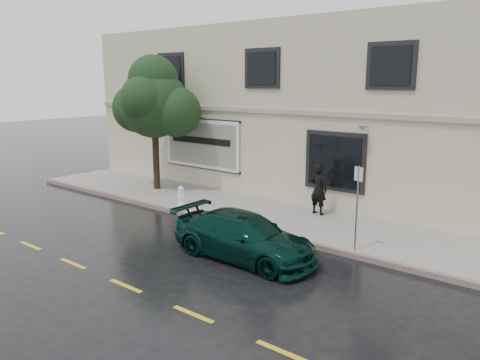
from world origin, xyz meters
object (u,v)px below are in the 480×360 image
Objects in this scene: car at (244,236)px; pedestrian at (318,189)px; street_tree at (154,104)px; fire_hydrant at (181,197)px.

pedestrian is (-0.30, 4.60, 0.43)m from car.
car is 9.18m from street_tree.
street_tree is (-7.44, -0.81, 2.73)m from pedestrian.
car is at bearing -31.39° from fire_hydrant.
pedestrian is 2.32× the size of fire_hydrant.
street_tree is at bearing 13.89° from pedestrian.
pedestrian reaches higher than car.
car is at bearing -26.04° from street_tree.
car is 4.63m from pedestrian.
street_tree reaches higher than car.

